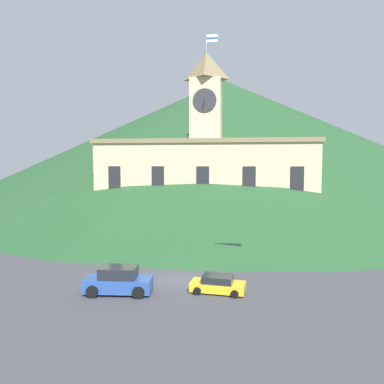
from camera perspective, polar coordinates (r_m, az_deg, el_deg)
The scene contains 10 objects.
ground_plane at distance 32.88m, azimuth -1.94°, elevation -13.31°, with size 160.00×160.00×0.00m, color #424247.
civic_building at distance 53.84m, azimuth 2.14°, elevation 1.80°, with size 31.05×8.93×27.91m.
banner_fence at distance 46.98m, azimuth 1.17°, elevation -6.54°, with size 29.97×0.12×2.12m.
hillside_backdrop at distance 101.61m, azimuth 4.86°, elevation 7.77°, with size 135.01×135.01×31.74m, color #234C28.
street_lamp_center at distance 48.60m, azimuth -3.90°, elevation -3.41°, with size 1.26×0.36×4.59m.
street_lamp_far_left at distance 47.54m, azimuth 8.33°, elevation -3.08°, with size 1.26×0.36×5.30m.
car_yellow_coupe at distance 29.95m, azimuth 3.96°, elevation -13.87°, with size 4.37×2.48×1.35m.
car_black_suv at distance 39.76m, azimuth 5.53°, elevation -8.94°, with size 4.99×2.55×1.80m.
car_blue_van at distance 30.06m, azimuth -11.13°, elevation -13.20°, with size 5.25×2.72×2.10m.
pedestrian at distance 44.18m, azimuth -1.54°, elevation -7.32°, with size 0.54×0.54×1.85m.
Camera 1 is at (5.34, -30.85, 10.06)m, focal length 35.00 mm.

